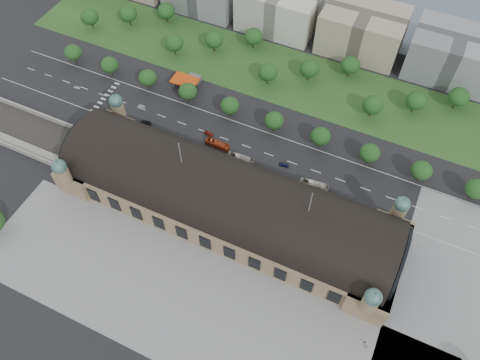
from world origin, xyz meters
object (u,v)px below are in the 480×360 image
at_px(petrol_station, 190,80).
at_px(traffic_car_6, 397,220).
at_px(parked_car_1, 128,132).
at_px(parked_car_5, 157,143).
at_px(traffic_car_2, 145,123).
at_px(pedestrian_2, 365,342).
at_px(traffic_car_1, 142,106).
at_px(traffic_car_3, 209,134).
at_px(parked_car_4, 179,145).
at_px(bus_west, 217,144).
at_px(parked_car_2, 121,123).
at_px(parked_car_6, 171,148).
at_px(pedestrian_0, 366,347).
at_px(parked_car_0, 120,129).
at_px(traffic_car_4, 284,165).
at_px(bus_mid, 241,158).
at_px(bus_east, 314,185).
at_px(traffic_car_0, 77,87).
at_px(parked_car_3, 153,134).

bearing_deg(petrol_station, traffic_car_6, -17.01).
bearing_deg(parked_car_1, parked_car_5, 62.55).
bearing_deg(traffic_car_2, pedestrian_2, 60.66).
bearing_deg(petrol_station, pedestrian_2, -37.17).
distance_m(traffic_car_2, parked_car_1, 9.86).
xyz_separation_m(traffic_car_1, traffic_car_3, (40.34, -1.88, 0.05)).
relative_size(traffic_car_2, parked_car_4, 1.25).
bearing_deg(traffic_car_3, bus_west, -122.46).
height_order(traffic_car_1, parked_car_5, parked_car_5).
height_order(traffic_car_6, bus_west, bus_west).
bearing_deg(traffic_car_2, traffic_car_3, 97.42).
distance_m(petrol_station, traffic_car_1, 30.14).
distance_m(petrol_station, parked_car_2, 44.52).
height_order(parked_car_5, pedestrian_2, pedestrian_2).
bearing_deg(traffic_car_1, parked_car_6, -130.35).
bearing_deg(pedestrian_0, parked_car_0, 177.61).
xyz_separation_m(petrol_station, traffic_car_4, (66.95, -30.54, -2.17)).
xyz_separation_m(traffic_car_3, pedestrian_2, (99.21, -66.60, 0.28)).
distance_m(parked_car_1, parked_car_5, 16.42).
xyz_separation_m(parked_car_6, pedestrian_2, (111.71, -50.50, 0.17)).
bearing_deg(bus_mid, parked_car_4, 94.12).
distance_m(parked_car_1, parked_car_4, 26.84).
bearing_deg(parked_car_1, parked_car_0, -117.45).
bearing_deg(traffic_car_3, parked_car_6, 144.50).
height_order(parked_car_4, parked_car_6, parked_car_6).
relative_size(bus_west, pedestrian_2, 6.42).
bearing_deg(petrol_station, traffic_car_4, -24.52).
bearing_deg(pedestrian_2, bus_east, 22.53).
xyz_separation_m(bus_west, pedestrian_0, (92.74, -62.94, -0.89)).
bearing_deg(petrol_station, traffic_car_3, -47.52).
xyz_separation_m(parked_car_6, pedestrian_0, (112.58, -51.94, 0.05)).
relative_size(traffic_car_1, traffic_car_6, 0.70).
xyz_separation_m(parked_car_0, bus_west, (49.00, 11.00, 1.08)).
relative_size(petrol_station, traffic_car_0, 3.63).
distance_m(traffic_car_2, traffic_car_6, 129.65).
relative_size(parked_car_4, parked_car_5, 0.89).
bearing_deg(parked_car_1, petrol_station, 138.70).
bearing_deg(parked_car_3, bus_east, 69.38).
distance_m(traffic_car_4, pedestrian_0, 88.25).
relative_size(parked_car_0, bus_east, 0.30).
xyz_separation_m(parked_car_1, bus_mid, (58.07, 7.79, 1.11)).
xyz_separation_m(parked_car_4, bus_west, (17.46, 7.52, 0.95)).
distance_m(parked_car_3, bus_east, 83.09).
xyz_separation_m(traffic_car_3, parked_car_4, (-10.12, -12.62, 0.09)).
height_order(traffic_car_1, parked_car_4, parked_car_4).
height_order(traffic_car_3, pedestrian_2, pedestrian_2).
distance_m(traffic_car_2, parked_car_0, 12.78).
bearing_deg(parked_car_0, bus_east, 57.74).
distance_m(parked_car_0, parked_car_4, 31.73).
relative_size(traffic_car_2, pedestrian_0, 3.50).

